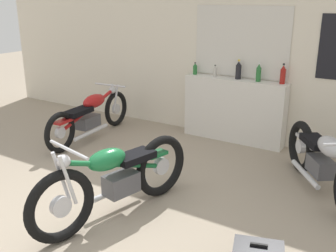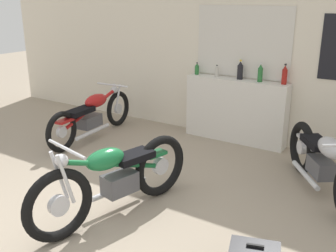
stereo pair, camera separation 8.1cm
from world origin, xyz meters
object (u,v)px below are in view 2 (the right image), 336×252
bottle_left_center (217,71)px  bottle_leftmost (197,69)px  motorcycle_green (114,178)px  motorcycle_silver (324,163)px  bottle_center (240,71)px  bottle_rightmost (285,75)px  bottle_right_center (260,73)px  motorcycle_red (92,115)px

bottle_left_center → bottle_leftmost: bearing=-179.7°
motorcycle_green → motorcycle_silver: bearing=43.2°
bottle_left_center → motorcycle_green: 2.98m
bottle_center → bottle_rightmost: bearing=0.5°
motorcycle_green → bottle_right_center: bearing=80.0°
bottle_leftmost → bottle_left_center: 0.37m
motorcycle_green → bottle_left_center: bearing=94.6°
motorcycle_silver → motorcycle_green: size_ratio=0.85×
bottle_rightmost → motorcycle_silver: 1.71m
bottle_left_center → bottle_center: (0.40, 0.01, 0.05)m
bottle_right_center → bottle_rightmost: 0.37m
bottle_left_center → bottle_rightmost: 1.11m
motorcycle_red → motorcycle_green: 2.58m
bottle_center → motorcycle_red: bottle_center is taller
bottle_center → motorcycle_red: size_ratio=0.15×
bottle_left_center → bottle_center: bearing=1.6°
bottle_center → motorcycle_green: bearing=-93.3°
bottle_leftmost → bottle_rightmost: (1.47, 0.02, 0.05)m
bottle_rightmost → bottle_right_center: bearing=-176.5°
bottle_leftmost → motorcycle_green: 3.03m
bottle_center → bottle_right_center: bearing=-2.8°
bottle_center → motorcycle_green: size_ratio=0.15×
bottle_rightmost → motorcycle_silver: bearing=-53.4°
bottle_right_center → motorcycle_silver: bottle_right_center is taller
bottle_leftmost → bottle_left_center: bottle_leftmost is taller
bottle_left_center → bottle_center: 0.40m
motorcycle_silver → motorcycle_green: bearing=-136.8°
bottle_left_center → motorcycle_silver: (2.02, -1.22, -0.70)m
bottle_right_center → motorcycle_green: (-0.51, -2.89, -0.72)m
motorcycle_silver → motorcycle_red: bearing=179.4°
bottle_left_center → bottle_center: bottle_center is taller
motorcycle_red → bottle_leftmost: bearing=41.4°
bottle_leftmost → bottle_rightmost: bottle_rightmost is taller
bottle_leftmost → bottle_center: 0.77m
motorcycle_silver → motorcycle_green: motorcycle_green is taller
bottle_right_center → motorcycle_green: 3.02m
bottle_leftmost → bottle_rightmost: bearing=0.7°
bottle_left_center → bottle_center: size_ratio=0.62×
bottle_right_center → motorcycle_silver: bearing=-43.3°
bottle_left_center → motorcycle_green: bottle_left_center is taller
bottle_left_center → motorcycle_red: 2.19m
bottle_right_center → motorcycle_silver: (1.28, -1.21, -0.75)m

